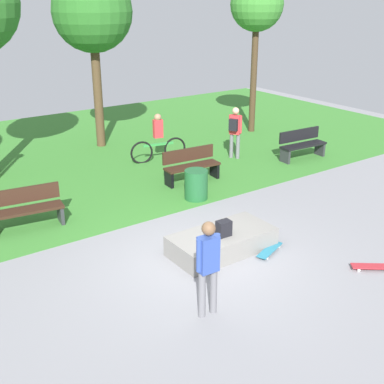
# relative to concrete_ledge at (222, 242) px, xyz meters

# --- Properties ---
(ground_plane) EXTENTS (28.00, 28.00, 0.00)m
(ground_plane) POSITION_rel_concrete_ledge_xyz_m (-0.62, -0.13, -0.21)
(ground_plane) COLOR gray
(grass_lawn) EXTENTS (26.60, 11.75, 0.01)m
(grass_lawn) POSITION_rel_concrete_ledge_xyz_m (-0.62, 8.00, -0.21)
(grass_lawn) COLOR #387A2D
(grass_lawn) RESTS_ON ground_plane
(concrete_ledge) EXTENTS (2.13, 1.05, 0.42)m
(concrete_ledge) POSITION_rel_concrete_ledge_xyz_m (0.00, 0.00, 0.00)
(concrete_ledge) COLOR gray
(concrete_ledge) RESTS_ON ground_plane
(backpack_on_ledge) EXTENTS (0.29, 0.21, 0.32)m
(backpack_on_ledge) POSITION_rel_concrete_ledge_xyz_m (-0.07, -0.13, 0.37)
(backpack_on_ledge) COLOR black
(backpack_on_ledge) RESTS_ON concrete_ledge
(skater_performing_trick) EXTENTS (0.43, 0.22, 1.66)m
(skater_performing_trick) POSITION_rel_concrete_ledge_xyz_m (-1.52, -1.55, 0.76)
(skater_performing_trick) COLOR slate
(skater_performing_trick) RESTS_ON ground_plane
(skateboard_by_ledge) EXTENTS (0.82, 0.47, 0.08)m
(skateboard_by_ledge) POSITION_rel_concrete_ledge_xyz_m (0.75, -0.61, -0.15)
(skateboard_by_ledge) COLOR teal
(skateboard_by_ledge) RESTS_ON ground_plane
(skateboard_spare) EXTENTS (0.76, 0.64, 0.08)m
(skateboard_spare) POSITION_rel_concrete_ledge_xyz_m (1.89, -2.23, -0.15)
(skateboard_spare) COLOR #A5262D
(skateboard_spare) RESTS_ON ground_plane
(park_bench_far_left) EXTENTS (1.63, 0.57, 0.91)m
(park_bench_far_left) POSITION_rel_concrete_ledge_xyz_m (5.87, 3.37, 0.27)
(park_bench_far_left) COLOR black
(park_bench_far_left) RESTS_ON ground_plane
(park_bench_near_path) EXTENTS (1.65, 0.68, 0.91)m
(park_bench_near_path) POSITION_rel_concrete_ledge_xyz_m (-2.87, 3.37, 0.27)
(park_bench_near_path) COLOR #331E14
(park_bench_near_path) RESTS_ON ground_plane
(park_bench_by_oak) EXTENTS (1.63, 0.58, 0.91)m
(park_bench_by_oak) POSITION_rel_concrete_ledge_xyz_m (1.84, 3.71, 0.27)
(park_bench_by_oak) COLOR #331E14
(park_bench_by_oak) RESTS_ON ground_plane
(tree_young_birch) EXTENTS (1.86, 1.86, 5.46)m
(tree_young_birch) POSITION_rel_concrete_ledge_xyz_m (6.82, 6.81, 4.23)
(tree_young_birch) COLOR #42301E
(tree_young_birch) RESTS_ON grass_lawn
(tree_broad_elm) EXTENTS (2.52, 2.52, 5.61)m
(tree_broad_elm) POSITION_rel_concrete_ledge_xyz_m (1.31, 8.32, 4.09)
(tree_broad_elm) COLOR #4C3823
(tree_broad_elm) RESTS_ON grass_lawn
(trash_bin) EXTENTS (0.59, 0.59, 0.76)m
(trash_bin) POSITION_rel_concrete_ledge_xyz_m (1.20, 2.58, 0.17)
(trash_bin) COLOR #1E592D
(trash_bin) RESTS_ON ground_plane
(pedestrian_with_backpack) EXTENTS (0.44, 0.42, 1.62)m
(pedestrian_with_backpack) POSITION_rel_concrete_ledge_xyz_m (4.14, 4.60, 0.76)
(pedestrian_with_backpack) COLOR slate
(pedestrian_with_backpack) RESTS_ON ground_plane
(cyclist_on_bicycle) EXTENTS (1.80, 0.41, 1.52)m
(cyclist_on_bicycle) POSITION_rel_concrete_ledge_xyz_m (2.05, 5.77, 0.42)
(cyclist_on_bicycle) COLOR black
(cyclist_on_bicycle) RESTS_ON ground_plane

